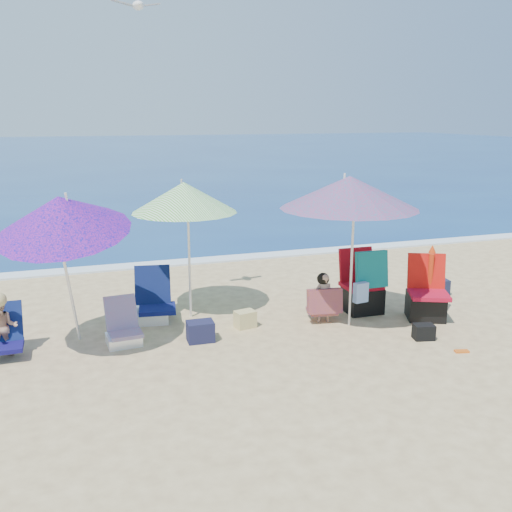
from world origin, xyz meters
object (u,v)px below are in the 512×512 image
object	(u,v)px
umbrella_blue	(61,215)
camp_chair_right	(363,289)
umbrella_turquoise	(349,192)
chair_navy	(152,306)
camp_chair_left	(426,300)
furled_umbrella	(430,278)
person_center	(324,299)
seagull	(138,5)
person_left	(3,328)
umbrella_striped	(184,197)
chair_rainbow	(123,332)

from	to	relation	value
umbrella_blue	camp_chair_right	bearing A→B (deg)	3.74
umbrella_turquoise	chair_navy	xyz separation A→B (m)	(-2.80, 1.21, -1.86)
camp_chair_right	chair_navy	bearing A→B (deg)	167.38
umbrella_blue	camp_chair_left	bearing A→B (deg)	-2.97
umbrella_blue	furled_umbrella	size ratio (longest dim) A/B	2.08
umbrella_turquoise	person_center	world-z (taller)	umbrella_turquoise
camp_chair_left	seagull	world-z (taller)	seagull
furled_umbrella	camp_chair_right	bearing A→B (deg)	155.14
furled_umbrella	person_center	world-z (taller)	furled_umbrella
person_center	camp_chair_left	bearing A→B (deg)	-12.48
furled_umbrella	person_left	bearing A→B (deg)	176.62
umbrella_turquoise	umbrella_striped	bearing A→B (deg)	150.47
chair_rainbow	camp_chair_right	xyz separation A→B (m)	(3.89, 0.10, 0.22)
umbrella_striped	seagull	xyz separation A→B (m)	(-0.57, 0.06, 2.77)
umbrella_turquoise	camp_chair_right	size ratio (longest dim) A/B	2.50
chair_navy	camp_chair_left	world-z (taller)	camp_chair_left
chair_navy	person_center	world-z (taller)	chair_navy
umbrella_blue	furled_umbrella	world-z (taller)	umbrella_blue
person_left	umbrella_blue	bearing A→B (deg)	-15.10
umbrella_blue	person_center	distance (m)	4.09
person_left	chair_navy	bearing A→B (deg)	21.27
umbrella_turquoise	chair_navy	bearing A→B (deg)	156.68
umbrella_turquoise	umbrella_striped	distance (m)	2.55
umbrella_striped	chair_navy	size ratio (longest dim) A/B	2.69
umbrella_turquoise	chair_navy	distance (m)	3.57
camp_chair_left	person_left	bearing A→B (deg)	175.32
camp_chair_right	seagull	distance (m)	5.52
person_center	seagull	xyz separation A→B (m)	(-2.54, 1.08, 4.31)
umbrella_blue	seagull	distance (m)	3.24
seagull	person_center	bearing A→B (deg)	-22.99
person_left	seagull	bearing A→B (deg)	23.51
umbrella_striped	person_left	xyz separation A→B (m)	(-2.69, -0.87, -1.52)
umbrella_turquoise	seagull	distance (m)	4.05
chair_rainbow	camp_chair_right	size ratio (longest dim) A/B	0.59
camp_chair_right	person_left	size ratio (longest dim) A/B	1.20
chair_navy	person_center	distance (m)	2.73
chair_navy	furled_umbrella	bearing A→B (deg)	-15.49
umbrella_striped	person_center	distance (m)	2.70
umbrella_turquoise	chair_rainbow	size ratio (longest dim) A/B	4.22
umbrella_blue	person_left	xyz separation A→B (m)	(-0.87, 0.23, -1.53)
furled_umbrella	chair_navy	distance (m)	4.51
furled_umbrella	person_left	world-z (taller)	furled_umbrella
camp_chair_left	camp_chair_right	bearing A→B (deg)	144.66
umbrella_turquoise	seagull	world-z (taller)	seagull
umbrella_striped	person_left	distance (m)	3.21
umbrella_turquoise	chair_navy	world-z (taller)	umbrella_turquoise
umbrella_blue	camp_chair_right	distance (m)	4.86
camp_chair_right	seagull	xyz separation A→B (m)	(-3.35, 0.86, 4.31)
umbrella_turquoise	person_left	bearing A→B (deg)	175.46
furled_umbrella	chair_rainbow	size ratio (longest dim) A/B	1.77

